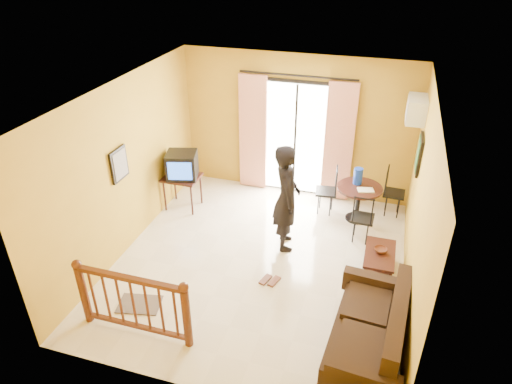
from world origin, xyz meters
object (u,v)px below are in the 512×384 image
(television, at_px, (182,165))
(sofa, at_px, (372,334))
(dining_table, at_px, (359,194))
(standing_person, at_px, (287,198))
(coffee_table, at_px, (379,259))

(television, relative_size, sofa, 0.35)
(television, bearing_deg, dining_table, -6.00)
(dining_table, relative_size, standing_person, 0.44)
(television, xyz_separation_m, coffee_table, (3.72, -0.91, -0.66))
(standing_person, bearing_deg, sofa, -159.07)
(dining_table, xyz_separation_m, standing_person, (-1.09, -1.16, 0.39))
(coffee_table, bearing_deg, sofa, -89.80)
(television, height_order, dining_table, television)
(sofa, height_order, standing_person, standing_person)
(television, relative_size, coffee_table, 0.79)
(standing_person, bearing_deg, television, 55.33)
(television, distance_m, coffee_table, 3.89)
(television, bearing_deg, standing_person, -31.73)
(coffee_table, xyz_separation_m, sofa, (0.01, -1.66, 0.08))
(television, distance_m, sofa, 4.57)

